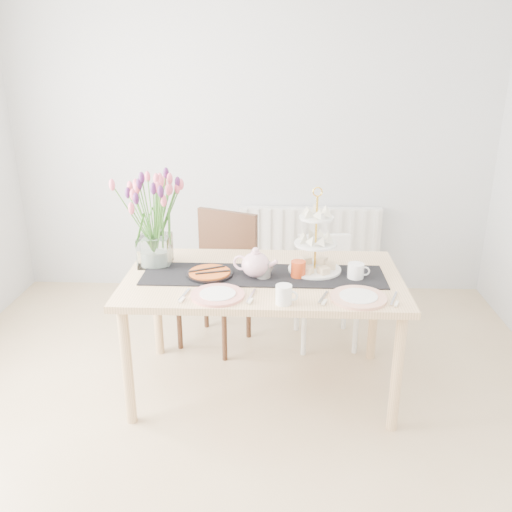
{
  "coord_description": "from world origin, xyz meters",
  "views": [
    {
      "loc": [
        0.23,
        -2.24,
        1.95
      ],
      "look_at": [
        0.11,
        0.62,
        0.89
      ],
      "focal_mm": 38.0,
      "sensor_mm": 36.0,
      "label": 1
    }
  ],
  "objects_px": {
    "radiator": "(309,241)",
    "plate_right": "(358,297)",
    "chair_brown": "(220,268)",
    "tulip_vase": "(152,205)",
    "cream_jug": "(356,271)",
    "cake_stand": "(315,251)",
    "mug_grey": "(263,270)",
    "chair_white": "(325,282)",
    "dining_table": "(263,288)",
    "teapot": "(256,265)",
    "tart_tin": "(210,274)",
    "mug_white": "(284,295)",
    "plate_left": "(218,295)",
    "mug_orange": "(298,269)"
  },
  "relations": [
    {
      "from": "tart_tin",
      "to": "cream_jug",
      "type": "bearing_deg",
      "value": 0.13
    },
    {
      "from": "chair_white",
      "to": "tart_tin",
      "type": "xyz_separation_m",
      "value": [
        -0.73,
        -0.69,
        0.33
      ]
    },
    {
      "from": "cake_stand",
      "to": "plate_left",
      "type": "xyz_separation_m",
      "value": [
        -0.53,
        -0.37,
        -0.12
      ]
    },
    {
      "from": "radiator",
      "to": "chair_white",
      "type": "xyz_separation_m",
      "value": [
        0.07,
        -0.86,
        -0.02
      ]
    },
    {
      "from": "dining_table",
      "to": "teapot",
      "type": "xyz_separation_m",
      "value": [
        -0.04,
        -0.03,
        0.16
      ]
    },
    {
      "from": "cake_stand",
      "to": "plate_left",
      "type": "height_order",
      "value": "cake_stand"
    },
    {
      "from": "tulip_vase",
      "to": "cake_stand",
      "type": "height_order",
      "value": "tulip_vase"
    },
    {
      "from": "dining_table",
      "to": "plate_left",
      "type": "bearing_deg",
      "value": -128.33
    },
    {
      "from": "cake_stand",
      "to": "cream_jug",
      "type": "height_order",
      "value": "cake_stand"
    },
    {
      "from": "chair_white",
      "to": "cream_jug",
      "type": "relative_size",
      "value": 8.16
    },
    {
      "from": "radiator",
      "to": "plate_right",
      "type": "distance_m",
      "value": 1.85
    },
    {
      "from": "chair_white",
      "to": "cream_jug",
      "type": "height_order",
      "value": "cream_jug"
    },
    {
      "from": "radiator",
      "to": "tulip_vase",
      "type": "relative_size",
      "value": 1.77
    },
    {
      "from": "radiator",
      "to": "mug_grey",
      "type": "xyz_separation_m",
      "value": [
        -0.35,
        -1.56,
        0.35
      ]
    },
    {
      "from": "chair_brown",
      "to": "tart_tin",
      "type": "bearing_deg",
      "value": -65.07
    },
    {
      "from": "chair_brown",
      "to": "tart_tin",
      "type": "height_order",
      "value": "chair_brown"
    },
    {
      "from": "cream_jug",
      "to": "mug_white",
      "type": "bearing_deg",
      "value": -132.28
    },
    {
      "from": "cake_stand",
      "to": "mug_grey",
      "type": "relative_size",
      "value": 4.62
    },
    {
      "from": "cream_jug",
      "to": "teapot",
      "type": "bearing_deg",
      "value": -171.7
    },
    {
      "from": "teapot",
      "to": "chair_white",
      "type": "bearing_deg",
      "value": 71.54
    },
    {
      "from": "mug_grey",
      "to": "plate_left",
      "type": "height_order",
      "value": "mug_grey"
    },
    {
      "from": "plate_right",
      "to": "cream_jug",
      "type": "bearing_deg",
      "value": 86.09
    },
    {
      "from": "cake_stand",
      "to": "plate_right",
      "type": "distance_m",
      "value": 0.44
    },
    {
      "from": "teapot",
      "to": "tart_tin",
      "type": "bearing_deg",
      "value": -165.94
    },
    {
      "from": "tart_tin",
      "to": "plate_left",
      "type": "distance_m",
      "value": 0.28
    },
    {
      "from": "dining_table",
      "to": "plate_right",
      "type": "distance_m",
      "value": 0.6
    },
    {
      "from": "mug_orange",
      "to": "plate_left",
      "type": "relative_size",
      "value": 0.35
    },
    {
      "from": "dining_table",
      "to": "mug_orange",
      "type": "height_order",
      "value": "mug_orange"
    },
    {
      "from": "cream_jug",
      "to": "mug_orange",
      "type": "bearing_deg",
      "value": -173.18
    },
    {
      "from": "plate_left",
      "to": "plate_right",
      "type": "distance_m",
      "value": 0.74
    },
    {
      "from": "chair_brown",
      "to": "tulip_vase",
      "type": "relative_size",
      "value": 1.37
    },
    {
      "from": "plate_left",
      "to": "plate_right",
      "type": "height_order",
      "value": "same"
    },
    {
      "from": "chair_brown",
      "to": "mug_white",
      "type": "bearing_deg",
      "value": -42.55
    },
    {
      "from": "chair_brown",
      "to": "mug_white",
      "type": "xyz_separation_m",
      "value": [
        0.44,
        -0.99,
        0.26
      ]
    },
    {
      "from": "cake_stand",
      "to": "mug_white",
      "type": "bearing_deg",
      "value": -112.43
    },
    {
      "from": "chair_white",
      "to": "cream_jug",
      "type": "xyz_separation_m",
      "value": [
        0.11,
        -0.69,
        0.36
      ]
    },
    {
      "from": "teapot",
      "to": "plate_right",
      "type": "relative_size",
      "value": 0.87
    },
    {
      "from": "chair_white",
      "to": "dining_table",
      "type": "bearing_deg",
      "value": -128.38
    },
    {
      "from": "cake_stand",
      "to": "plate_right",
      "type": "height_order",
      "value": "cake_stand"
    },
    {
      "from": "tulip_vase",
      "to": "cream_jug",
      "type": "height_order",
      "value": "tulip_vase"
    },
    {
      "from": "cream_jug",
      "to": "mug_grey",
      "type": "xyz_separation_m",
      "value": [
        -0.53,
        -0.01,
        0.0
      ]
    },
    {
      "from": "cake_stand",
      "to": "mug_orange",
      "type": "xyz_separation_m",
      "value": [
        -0.1,
        -0.1,
        -0.08
      ]
    },
    {
      "from": "tulip_vase",
      "to": "plate_right",
      "type": "relative_size",
      "value": 2.27
    },
    {
      "from": "radiator",
      "to": "tart_tin",
      "type": "relative_size",
      "value": 4.48
    },
    {
      "from": "dining_table",
      "to": "mug_orange",
      "type": "relative_size",
      "value": 15.9
    },
    {
      "from": "mug_white",
      "to": "plate_right",
      "type": "xyz_separation_m",
      "value": [
        0.39,
        0.07,
        -0.04
      ]
    },
    {
      "from": "teapot",
      "to": "tart_tin",
      "type": "relative_size",
      "value": 0.96
    },
    {
      "from": "radiator",
      "to": "mug_white",
      "type": "distance_m",
      "value": 1.94
    },
    {
      "from": "dining_table",
      "to": "chair_white",
      "type": "relative_size",
      "value": 2.11
    },
    {
      "from": "chair_brown",
      "to": "cake_stand",
      "type": "relative_size",
      "value": 2.03
    }
  ]
}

